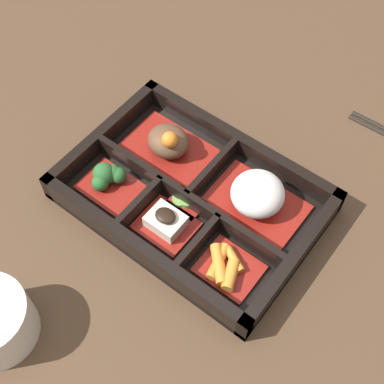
{
  "coord_description": "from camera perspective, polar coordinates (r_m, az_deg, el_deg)",
  "views": [
    {
      "loc": [
        0.22,
        -0.28,
        0.57
      ],
      "look_at": [
        0.0,
        0.0,
        0.03
      ],
      "focal_mm": 50.0,
      "sensor_mm": 36.0,
      "label": 1
    }
  ],
  "objects": [
    {
      "name": "ground_plane",
      "position": [
        0.67,
        0.0,
        -1.16
      ],
      "size": [
        3.0,
        3.0,
        0.0
      ],
      "primitive_type": "plane",
      "color": "#4C3523"
    },
    {
      "name": "bento_base",
      "position": [
        0.67,
        0.0,
        -0.94
      ],
      "size": [
        0.31,
        0.21,
        0.01
      ],
      "color": "black",
      "rests_on": "ground_plane"
    },
    {
      "name": "bento_rim",
      "position": [
        0.66,
        -0.15,
        -0.47
      ],
      "size": [
        0.31,
        0.21,
        0.04
      ],
      "color": "black",
      "rests_on": "ground_plane"
    },
    {
      "name": "bowl_stew",
      "position": [
        0.69,
        -2.52,
        5.12
      ],
      "size": [
        0.12,
        0.08,
        0.05
      ],
      "color": "maroon",
      "rests_on": "bento_base"
    },
    {
      "name": "bowl_rice",
      "position": [
        0.64,
        6.97,
        -0.43
      ],
      "size": [
        0.12,
        0.08,
        0.05
      ],
      "color": "maroon",
      "rests_on": "bento_base"
    },
    {
      "name": "bowl_greens",
      "position": [
        0.67,
        -8.84,
        1.35
      ],
      "size": [
        0.08,
        0.06,
        0.03
      ],
      "color": "maroon",
      "rests_on": "bento_base"
    },
    {
      "name": "bowl_tofu",
      "position": [
        0.63,
        -2.46,
        -3.49
      ],
      "size": [
        0.07,
        0.06,
        0.03
      ],
      "color": "maroon",
      "rests_on": "bento_base"
    },
    {
      "name": "bowl_carrots",
      "position": [
        0.61,
        3.69,
        -8.02
      ],
      "size": [
        0.07,
        0.06,
        0.02
      ],
      "color": "maroon",
      "rests_on": "bento_base"
    },
    {
      "name": "bowl_pickles",
      "position": [
        0.66,
        -0.68,
        -1.12
      ],
      "size": [
        0.04,
        0.03,
        0.01
      ],
      "color": "maroon",
      "rests_on": "bento_base"
    }
  ]
}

